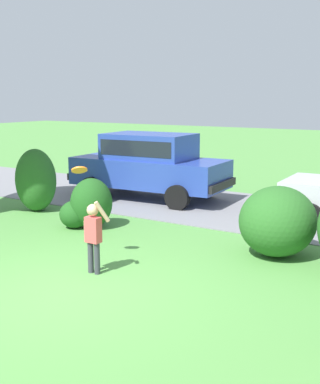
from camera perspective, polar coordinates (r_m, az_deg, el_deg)
The scene contains 8 objects.
ground_plane at distance 8.02m, azimuth -11.11°, elevation -11.22°, with size 80.00×80.00×0.00m, color #518E42.
driveway_strip at distance 13.56m, azimuth 8.95°, elevation -1.97°, with size 28.00×4.40×0.02m, color slate.
shrub_near_tree at distance 13.54m, azimuth -13.92°, elevation 1.32°, with size 1.11×1.00×1.64m.
shrub_centre_left at distance 11.62m, azimuth -8.21°, elevation -1.54°, with size 1.13×1.07×1.15m.
shrub_centre at distance 9.72m, azimuth 13.20°, elevation -3.25°, with size 1.44×1.56×1.33m.
parked_suv at distance 14.66m, azimuth -1.22°, elevation 3.36°, with size 4.80×2.30×1.92m.
child_thrower at distance 8.58m, azimuth -7.57°, elevation -4.60°, with size 0.46×0.26×1.29m.
frisbee at distance 8.90m, azimuth -9.13°, elevation 2.49°, with size 0.30×0.27×0.22m.
Camera 1 is at (5.16, -5.37, 2.99)m, focal length 47.01 mm.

